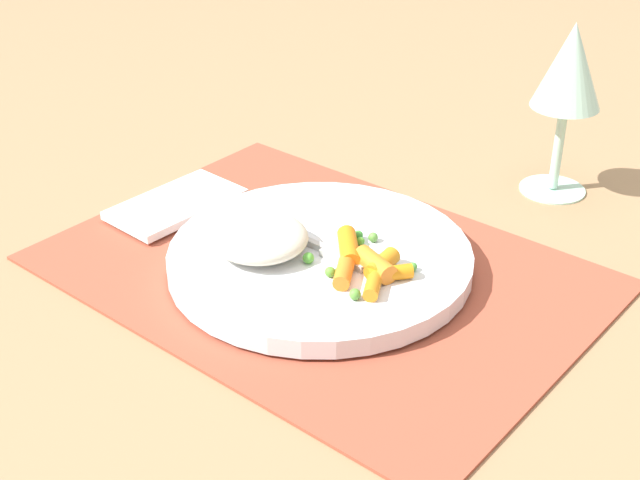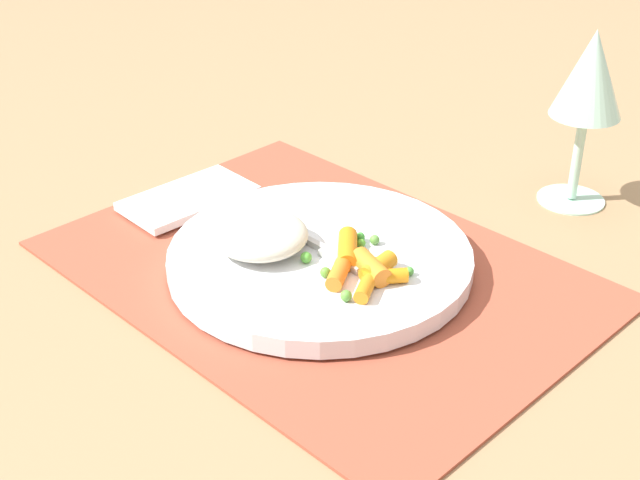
# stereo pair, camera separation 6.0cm
# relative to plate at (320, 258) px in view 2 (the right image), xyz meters

# --- Properties ---
(ground_plane) EXTENTS (2.40, 2.40, 0.00)m
(ground_plane) POSITION_rel_plate_xyz_m (0.00, 0.00, -0.01)
(ground_plane) COLOR #997551
(placemat) EXTENTS (0.46, 0.33, 0.01)m
(placemat) POSITION_rel_plate_xyz_m (0.00, 0.00, -0.01)
(placemat) COLOR #9E4733
(placemat) RESTS_ON ground_plane
(plate) EXTENTS (0.26, 0.26, 0.02)m
(plate) POSITION_rel_plate_xyz_m (0.00, 0.00, 0.00)
(plate) COLOR white
(plate) RESTS_ON placemat
(rice_mound) EXTENTS (0.09, 0.08, 0.03)m
(rice_mound) POSITION_rel_plate_xyz_m (-0.04, -0.03, 0.02)
(rice_mound) COLOR beige
(rice_mound) RESTS_ON plate
(carrot_portion) EXTENTS (0.09, 0.07, 0.02)m
(carrot_portion) POSITION_rel_plate_xyz_m (0.05, -0.00, 0.02)
(carrot_portion) COLOR orange
(carrot_portion) RESTS_ON plate
(pea_scatter) EXTENTS (0.08, 0.09, 0.01)m
(pea_scatter) POSITION_rel_plate_xyz_m (0.03, -0.00, 0.01)
(pea_scatter) COLOR #49973B
(pea_scatter) RESTS_ON plate
(fork) EXTENTS (0.19, 0.02, 0.01)m
(fork) POSITION_rel_plate_xyz_m (-0.03, -0.00, 0.01)
(fork) COLOR #B8B8B8
(fork) RESTS_ON plate
(wine_glass) EXTENTS (0.07, 0.07, 0.18)m
(wine_glass) POSITION_rel_plate_xyz_m (0.08, 0.27, 0.11)
(wine_glass) COLOR #B2E0CC
(wine_glass) RESTS_ON ground_plane
(napkin) EXTENTS (0.08, 0.13, 0.01)m
(napkin) POSITION_rel_plate_xyz_m (-0.18, -0.01, -0.00)
(napkin) COLOR white
(napkin) RESTS_ON placemat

